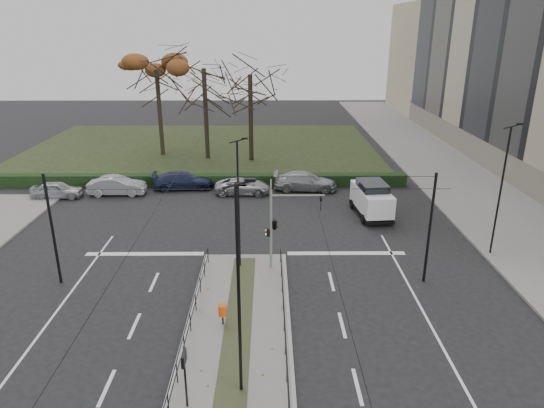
% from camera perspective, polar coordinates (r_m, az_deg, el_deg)
% --- Properties ---
extents(ground, '(140.00, 140.00, 0.00)m').
position_cam_1_polar(ground, '(24.30, -3.69, -11.42)').
color(ground, black).
rests_on(ground, ground).
extents(median_island, '(4.40, 15.00, 0.14)m').
position_cam_1_polar(median_island, '(22.17, -4.05, -14.64)').
color(median_island, slate).
rests_on(median_island, ground).
extents(sidewalk_east, '(8.00, 90.00, 0.14)m').
position_cam_1_polar(sidewalk_east, '(47.51, 20.11, 3.44)').
color(sidewalk_east, slate).
rests_on(sidewalk_east, ground).
extents(park, '(38.00, 26.00, 0.10)m').
position_cam_1_polar(park, '(54.68, -8.22, 6.51)').
color(park, black).
rests_on(park, ground).
extents(hedge, '(38.00, 1.00, 1.00)m').
position_cam_1_polar(hedge, '(41.79, -10.58, 2.78)').
color(hedge, black).
rests_on(hedge, ground).
extents(median_railing, '(4.14, 13.24, 0.92)m').
position_cam_1_polar(median_railing, '(21.59, -4.13, -12.81)').
color(median_railing, black).
rests_on(median_railing, median_island).
extents(catenary, '(20.00, 34.00, 6.00)m').
position_cam_1_polar(catenary, '(24.19, -3.67, -2.47)').
color(catenary, black).
rests_on(catenary, ground).
extents(traffic_light, '(3.12, 1.77, 4.59)m').
position_cam_1_polar(traffic_light, '(25.98, 0.46, -2.25)').
color(traffic_light, gray).
rests_on(traffic_light, median_island).
extents(litter_bin, '(0.38, 0.38, 0.97)m').
position_cam_1_polar(litter_bin, '(22.15, -5.85, -12.37)').
color(litter_bin, black).
rests_on(litter_bin, median_island).
extents(info_panel, '(0.13, 0.59, 2.25)m').
position_cam_1_polar(info_panel, '(17.58, -10.30, -18.10)').
color(info_panel, black).
rests_on(info_panel, median_island).
extents(streetlamp_median_near, '(0.68, 0.14, 8.12)m').
position_cam_1_polar(streetlamp_median_near, '(16.71, -3.88, -10.21)').
color(streetlamp_median_near, black).
rests_on(streetlamp_median_near, median_island).
extents(streetlamp_median_far, '(0.61, 0.12, 7.28)m').
position_cam_1_polar(streetlamp_median_far, '(25.89, -3.93, 0.06)').
color(streetlamp_median_far, black).
rests_on(streetlamp_median_far, median_island).
extents(streetlamp_sidewalk, '(0.64, 0.13, 7.69)m').
position_cam_1_polar(streetlamp_sidewalk, '(30.26, 25.34, 1.52)').
color(streetlamp_sidewalk, black).
rests_on(streetlamp_sidewalk, sidewalk_east).
extents(parked_car_first, '(4.00, 1.84, 1.33)m').
position_cam_1_polar(parked_car_first, '(41.68, -23.97, 1.54)').
color(parked_car_first, '#9FA2A6').
rests_on(parked_car_first, ground).
extents(parked_car_second, '(4.55, 1.67, 1.49)m').
position_cam_1_polar(parked_car_second, '(40.75, -17.75, 2.06)').
color(parked_car_second, '#9FA2A6').
rests_on(parked_car_second, ground).
extents(parked_car_third, '(5.15, 2.50, 1.44)m').
position_cam_1_polar(parked_car_third, '(40.95, -10.40, 2.76)').
color(parked_car_third, '#1C2543').
rests_on(parked_car_third, ground).
extents(parked_car_fourth, '(4.46, 2.07, 1.24)m').
position_cam_1_polar(parked_car_fourth, '(39.17, -3.46, 2.10)').
color(parked_car_fourth, '#9FA2A6').
rests_on(parked_car_fourth, ground).
extents(white_van, '(2.48, 4.84, 2.48)m').
position_cam_1_polar(white_van, '(35.04, 11.64, 0.68)').
color(white_van, white).
rests_on(white_van, ground).
extents(rust_tree, '(8.74, 8.74, 11.36)m').
position_cam_1_polar(rust_tree, '(51.12, -13.45, 15.12)').
color(rust_tree, black).
rests_on(rust_tree, park).
extents(bare_tree_center, '(6.75, 6.75, 11.12)m').
position_cam_1_polar(bare_tree_center, '(47.81, -2.58, 14.26)').
color(bare_tree_center, black).
rests_on(bare_tree_center, park).
extents(bare_tree_near, '(6.47, 6.47, 11.78)m').
position_cam_1_polar(bare_tree_near, '(48.92, -8.00, 14.77)').
color(bare_tree_near, black).
rests_on(bare_tree_near, park).
extents(parked_car_fifth, '(5.29, 2.42, 1.50)m').
position_cam_1_polar(parked_car_fifth, '(40.06, 3.94, 2.70)').
color(parked_car_fifth, '#9FA2A6').
rests_on(parked_car_fifth, ground).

